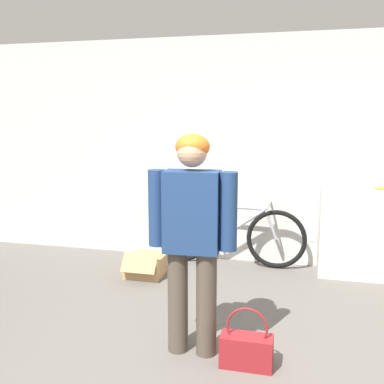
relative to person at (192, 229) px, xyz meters
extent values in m
cube|color=silver|center=(0.33, 2.23, 0.38)|extent=(8.00, 0.06, 2.60)
cube|color=white|center=(0.88, 2.19, -0.57)|extent=(0.08, 0.01, 0.12)
cube|color=beige|center=(1.44, 1.98, -0.45)|extent=(1.01, 0.40, 0.94)
cylinder|color=#4C4238|center=(-0.11, 0.00, -0.54)|extent=(0.15, 0.15, 0.76)
cylinder|color=#4C4238|center=(0.11, 0.00, -0.54)|extent=(0.15, 0.15, 0.76)
cube|color=navy|center=(0.00, 0.00, 0.12)|extent=(0.39, 0.23, 0.57)
cylinder|color=navy|center=(-0.25, 0.00, 0.14)|extent=(0.12, 0.12, 0.54)
cylinder|color=navy|center=(0.25, 0.00, 0.14)|extent=(0.12, 0.12, 0.54)
sphere|color=tan|center=(0.00, 0.00, 0.53)|extent=(0.21, 0.21, 0.21)
ellipsoid|color=orange|center=(0.00, 0.01, 0.57)|extent=(0.24, 0.22, 0.18)
torus|color=black|center=(-0.61, 2.02, -0.59)|extent=(0.67, 0.06, 0.67)
torus|color=black|center=(0.47, 2.01, -0.59)|extent=(0.67, 0.06, 0.67)
cylinder|color=#999EA3|center=(-0.41, 2.02, -0.61)|extent=(0.42, 0.04, 0.08)
cylinder|color=#999EA3|center=(-0.46, 2.02, -0.41)|extent=(0.33, 0.04, 0.38)
cylinder|color=#999EA3|center=(-0.25, 2.02, -0.44)|extent=(0.14, 0.04, 0.41)
cylinder|color=#999EA3|center=(0.07, 2.02, -0.45)|extent=(0.57, 0.05, 0.42)
cylinder|color=#999EA3|center=(0.02, 2.02, -0.24)|extent=(0.65, 0.04, 0.05)
cylinder|color=#999EA3|center=(0.41, 2.01, -0.42)|extent=(0.16, 0.04, 0.35)
cylinder|color=#999EA3|center=(0.36, 2.01, -0.22)|extent=(0.07, 0.03, 0.08)
cylinder|color=#999EA3|center=(0.38, 2.01, -0.19)|extent=(0.03, 0.46, 0.02)
ellipsoid|color=black|center=(-0.31, 2.02, -0.21)|extent=(0.22, 0.08, 0.05)
ellipsoid|color=#EAD64C|center=(1.52, 2.00, 0.04)|extent=(0.13, 0.09, 0.04)
sphere|color=brown|center=(1.47, 2.01, 0.04)|extent=(0.02, 0.02, 0.02)
cube|color=maroon|center=(0.41, -0.10, -0.81)|extent=(0.36, 0.16, 0.22)
torus|color=maroon|center=(0.41, -0.10, -0.64)|extent=(0.28, 0.02, 0.28)
cube|color=tan|center=(-0.87, 1.45, -0.82)|extent=(0.39, 0.42, 0.21)
cube|color=tan|center=(-0.87, 1.24, -0.72)|extent=(0.37, 0.15, 0.18)
camera|label=1|loc=(0.74, -2.95, 0.77)|focal=42.00mm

